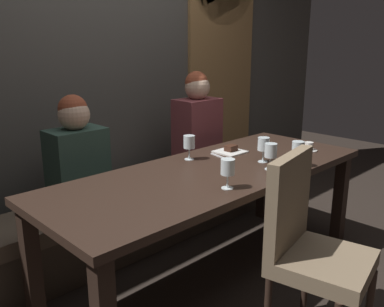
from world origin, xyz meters
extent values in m
plane|color=black|center=(0.00, 0.00, 0.00)|extent=(9.00, 9.00, 0.00)
cube|color=#4C4944|center=(0.00, 1.22, 1.50)|extent=(6.00, 0.12, 3.00)
cube|color=olive|center=(1.35, 1.15, 1.05)|extent=(0.90, 0.05, 2.10)
cube|color=black|center=(1.03, -0.35, 0.35)|extent=(0.08, 0.08, 0.69)
cube|color=black|center=(-1.03, 0.35, 0.35)|extent=(0.08, 0.08, 0.69)
cube|color=black|center=(1.03, 0.35, 0.35)|extent=(0.08, 0.08, 0.69)
cube|color=#302119|center=(0.00, 0.00, 0.72)|extent=(2.20, 0.84, 0.04)
cube|color=#40352A|center=(0.00, 0.70, 0.17)|extent=(2.50, 0.40, 0.35)
cube|color=brown|center=(0.00, 0.70, 0.40)|extent=(2.50, 0.44, 0.10)
cylinder|color=#302119|center=(-0.26, -0.62, 0.21)|extent=(0.04, 0.04, 0.42)
cylinder|color=#302119|center=(0.10, -0.62, 0.21)|extent=(0.04, 0.04, 0.42)
cube|color=#7F6B51|center=(-0.08, -0.80, 0.46)|extent=(0.52, 0.52, 0.08)
cube|color=#7F6B51|center=(-0.11, -0.61, 0.74)|extent=(0.44, 0.15, 0.48)
cube|color=#2D473D|center=(-0.52, 0.72, 0.71)|extent=(0.36, 0.24, 0.51)
sphere|color=#DBB293|center=(-0.52, 0.72, 1.05)|extent=(0.20, 0.20, 0.20)
sphere|color=brown|center=(-0.52, 0.73, 1.09)|extent=(0.18, 0.18, 0.18)
cube|color=brown|center=(0.55, 0.68, 0.75)|extent=(0.36, 0.24, 0.61)
sphere|color=#DBB293|center=(0.55, 0.68, 1.15)|extent=(0.20, 0.20, 0.20)
sphere|color=brown|center=(0.55, 0.69, 1.19)|extent=(0.18, 0.18, 0.18)
cylinder|color=silver|center=(0.05, 0.26, 0.74)|extent=(0.06, 0.06, 0.00)
cylinder|color=silver|center=(0.05, 0.26, 0.78)|extent=(0.01, 0.01, 0.07)
cylinder|color=silver|center=(0.05, 0.26, 0.86)|extent=(0.08, 0.08, 0.08)
cylinder|color=silver|center=(0.35, -0.11, 0.74)|extent=(0.06, 0.06, 0.00)
cylinder|color=silver|center=(0.35, -0.11, 0.78)|extent=(0.01, 0.01, 0.07)
cylinder|color=silver|center=(0.35, -0.11, 0.86)|extent=(0.08, 0.08, 0.08)
cylinder|color=silver|center=(-0.19, -0.28, 0.74)|extent=(0.06, 0.06, 0.00)
cylinder|color=silver|center=(-0.19, -0.28, 0.78)|extent=(0.01, 0.01, 0.07)
cylinder|color=silver|center=(-0.19, -0.28, 0.86)|extent=(0.08, 0.08, 0.08)
cylinder|color=silver|center=(0.25, -0.24, 0.74)|extent=(0.06, 0.06, 0.00)
cylinder|color=silver|center=(0.25, -0.24, 0.78)|extent=(0.01, 0.01, 0.07)
cylinder|color=silver|center=(0.25, -0.24, 0.86)|extent=(0.08, 0.08, 0.08)
cylinder|color=silver|center=(0.42, -0.33, 0.74)|extent=(0.06, 0.06, 0.00)
cylinder|color=silver|center=(0.42, -0.33, 0.78)|extent=(0.01, 0.01, 0.07)
cylinder|color=silver|center=(0.42, -0.33, 0.86)|extent=(0.08, 0.08, 0.08)
cylinder|color=white|center=(0.82, -0.18, 0.74)|extent=(0.12, 0.12, 0.01)
cylinder|color=white|center=(0.82, -0.18, 0.78)|extent=(0.06, 0.06, 0.06)
cylinder|color=brown|center=(0.82, -0.18, 0.80)|extent=(0.05, 0.05, 0.01)
cube|color=white|center=(0.38, 0.19, 0.74)|extent=(0.19, 0.19, 0.01)
cube|color=#381E14|center=(0.39, 0.19, 0.77)|extent=(0.08, 0.06, 0.04)
cube|color=silver|center=(0.24, 0.17, 0.74)|extent=(0.05, 0.17, 0.01)
camera|label=1|loc=(-1.78, -1.63, 1.50)|focal=38.38mm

